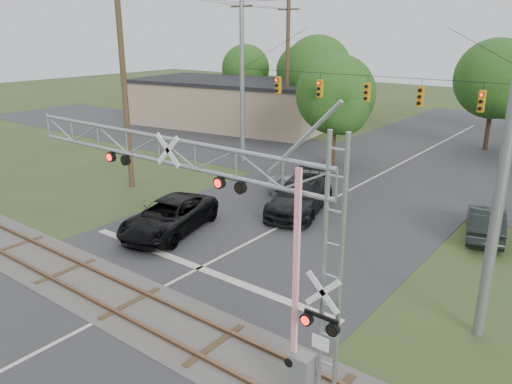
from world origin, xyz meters
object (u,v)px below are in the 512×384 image
Objects in this scene: commercial_building at (232,103)px; car_dark at (300,196)px; traffic_signal_span at (382,93)px; pickup_black at (169,216)px; crossing_gantry at (218,215)px; sedan_silver at (297,188)px.

car_dark is at bearing -50.32° from commercial_building.
pickup_black is at bearing -110.60° from traffic_signal_span.
crossing_gantry is 2.06× the size of pickup_black.
traffic_signal_span is 14.32m from pickup_black.
commercial_building is at bearing 122.97° from car_dark.
car_dark is 1.92m from sedan_silver.
traffic_signal_span is at bearing 55.05° from pickup_black.
commercial_building is (-17.81, 15.42, 1.59)m from sedan_silver.
traffic_signal_span is 4.87× the size of sedan_silver.
sedan_silver is 23.61m from commercial_building.
commercial_building is at bearing 63.38° from sedan_silver.
traffic_signal_span is at bearing 62.55° from car_dark.
crossing_gantry is at bearing -82.69° from car_dark.
crossing_gantry reaches higher than sedan_silver.
commercial_building is at bearing 152.53° from traffic_signal_span.
crossing_gantry is 0.62× the size of traffic_signal_span.
traffic_signal_span reaches higher than sedan_silver.
pickup_black is (-8.37, 5.78, -3.72)m from crossing_gantry.
sedan_silver is (-2.54, -4.84, -5.07)m from traffic_signal_span.
crossing_gantry is 3.00× the size of sedan_silver.
pickup_black is 27.98m from commercial_building.
pickup_black is at bearing 145.38° from crossing_gantry.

